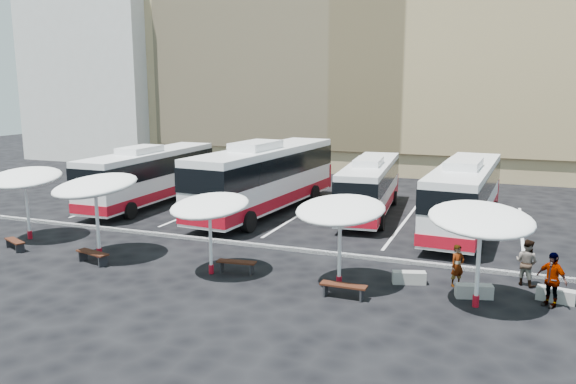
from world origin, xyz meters
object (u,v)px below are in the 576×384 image
(sunshade_2, at_px, (210,206))
(passenger_2, at_px, (552,279))
(wood_bench_1, at_px, (93,255))
(bus_2, at_px, (370,185))
(sunshade_1, at_px, (95,186))
(wood_bench_2, at_px, (237,264))
(conc_bench_1, at_px, (474,291))
(bus_3, at_px, (464,193))
(conc_bench_2, at_px, (556,295))
(conc_bench_0, at_px, (409,278))
(wood_bench_3, at_px, (344,287))
(sunshade_4, at_px, (481,219))
(passenger_1, at_px, (527,263))
(passenger_0, at_px, (458,266))
(sunshade_3, at_px, (340,210))
(sunshade_0, at_px, (25,178))
(bus_0, at_px, (150,174))
(bus_1, at_px, (266,176))
(wood_bench_0, at_px, (15,242))

(sunshade_2, distance_m, passenger_2, 12.57)
(wood_bench_1, distance_m, passenger_2, 17.78)
(bus_2, distance_m, sunshade_1, 15.50)
(sunshade_1, distance_m, wood_bench_2, 7.08)
(sunshade_2, height_order, passenger_2, sunshade_2)
(sunshade_2, distance_m, conc_bench_1, 10.30)
(bus_3, distance_m, sunshade_2, 13.99)
(conc_bench_2, bearing_deg, conc_bench_0, -179.91)
(wood_bench_3, relative_size, conc_bench_2, 1.32)
(bus_2, xyz_separation_m, sunshade_4, (6.54, -12.38, 1.30))
(conc_bench_0, xyz_separation_m, passenger_1, (4.12, 1.37, 0.65))
(sunshade_4, relative_size, passenger_0, 2.86)
(bus_3, distance_m, conc_bench_2, 10.00)
(wood_bench_2, bearing_deg, wood_bench_3, -12.97)
(sunshade_3, height_order, conc_bench_1, sunshade_3)
(wood_bench_2, xyz_separation_m, passenger_1, (10.78, 2.61, 0.51))
(bus_2, relative_size, sunshade_3, 2.80)
(sunshade_1, relative_size, passenger_2, 2.50)
(sunshade_0, relative_size, passenger_1, 2.40)
(bus_0, bearing_deg, sunshade_2, -46.80)
(sunshade_0, height_order, sunshade_3, sunshade_0)
(sunshade_1, distance_m, passenger_0, 15.18)
(sunshade_4, bearing_deg, sunshade_2, -178.77)
(sunshade_3, bearing_deg, sunshade_0, 176.66)
(wood_bench_2, bearing_deg, sunshade_4, -1.47)
(sunshade_1, bearing_deg, wood_bench_1, -68.68)
(bus_1, relative_size, sunshade_1, 2.89)
(sunshade_1, relative_size, wood_bench_0, 3.14)
(sunshade_0, xyz_separation_m, passenger_2, (23.21, -0.20, -2.08))
(bus_3, bearing_deg, passenger_0, -83.82)
(bus_3, height_order, wood_bench_0, bus_3)
(wood_bench_0, bearing_deg, sunshade_3, 2.88)
(bus_3, height_order, passenger_2, bus_3)
(wood_bench_2, relative_size, conc_bench_2, 1.30)
(bus_1, bearing_deg, sunshade_0, -126.55)
(wood_bench_0, bearing_deg, wood_bench_2, 4.03)
(bus_2, bearing_deg, conc_bench_0, -74.51)
(bus_2, relative_size, passenger_1, 6.14)
(conc_bench_2, xyz_separation_m, passenger_0, (-3.34, 0.34, 0.56))
(sunshade_2, bearing_deg, wood_bench_0, -178.19)
(wood_bench_3, height_order, conc_bench_2, wood_bench_3)
(conc_bench_1, bearing_deg, sunshade_2, -173.92)
(sunshade_3, distance_m, wood_bench_1, 10.81)
(bus_3, height_order, conc_bench_1, bus_3)
(bus_1, xyz_separation_m, wood_bench_2, (3.27, -10.52, -1.82))
(bus_1, xyz_separation_m, wood_bench_3, (8.00, -11.61, -1.81))
(passenger_0, bearing_deg, wood_bench_3, 172.83)
(bus_0, xyz_separation_m, sunshade_2, (10.07, -10.51, 0.84))
(bus_1, distance_m, sunshade_4, 16.44)
(wood_bench_3, xyz_separation_m, passenger_0, (3.63, 2.69, 0.41))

